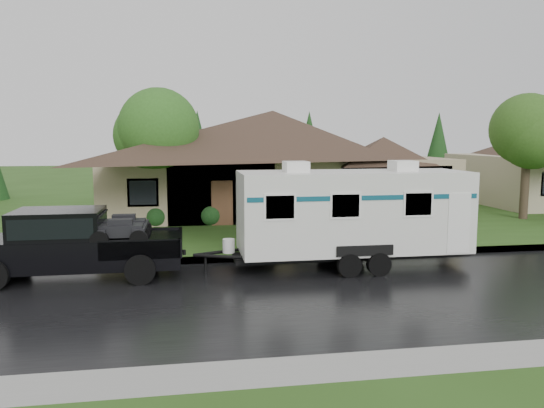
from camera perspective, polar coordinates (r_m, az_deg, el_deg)
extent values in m
plane|color=#2A4C17|center=(16.48, 1.21, -7.74)|extent=(140.00, 140.00, 0.00)
cube|color=black|center=(14.59, 2.66, -9.70)|extent=(140.00, 8.00, 0.01)
cube|color=gray|center=(18.62, -0.07, -5.77)|extent=(140.00, 0.50, 0.15)
cube|color=#2A4C17|center=(31.08, -3.86, -0.58)|extent=(140.00, 26.00, 0.15)
cube|color=tan|center=(30.18, 0.09, 2.22)|extent=(18.00, 10.00, 3.00)
pyramid|color=#36271D|center=(30.11, 0.09, 10.02)|extent=(19.44, 10.80, 2.60)
cube|color=tan|center=(28.72, 11.78, 1.52)|extent=(5.76, 4.00, 2.70)
cylinder|color=#382B1E|center=(25.15, -12.47, 0.76)|extent=(0.42, 0.42, 2.73)
sphere|color=#387425|center=(25.01, -12.66, 7.58)|extent=(3.77, 3.77, 3.77)
cylinder|color=#382B1E|center=(29.68, 25.51, 1.20)|extent=(0.42, 0.42, 2.75)
sphere|color=#3A6721|center=(29.55, 25.83, 7.02)|extent=(3.80, 3.80, 3.80)
sphere|color=#143814|center=(25.25, -12.37, -1.19)|extent=(1.00, 1.00, 1.00)
sphere|color=#143814|center=(25.24, -6.65, -1.08)|extent=(1.00, 1.00, 1.00)
sphere|color=#143814|center=(25.48, -0.98, -0.95)|extent=(1.00, 1.00, 1.00)
sphere|color=#143814|center=(25.96, 4.53, -0.82)|extent=(1.00, 1.00, 1.00)
sphere|color=#143814|center=(26.68, 9.79, -0.69)|extent=(1.00, 1.00, 1.00)
sphere|color=#143814|center=(27.60, 14.74, -0.56)|extent=(1.00, 1.00, 1.00)
cube|color=black|center=(17.11, -20.46, -4.82)|extent=(6.31, 2.10, 0.90)
cube|color=black|center=(17.06, -21.96, -2.16)|extent=(2.52, 1.98, 0.95)
cube|color=black|center=(17.05, -21.97, -1.98)|extent=(2.31, 2.02, 0.58)
cube|color=black|center=(16.80, -13.77, -4.06)|extent=(2.31, 2.00, 0.06)
cylinder|color=black|center=(18.65, -25.86, -5.31)|extent=(0.88, 0.34, 0.88)
cylinder|color=black|center=(15.92, -13.99, -6.85)|extent=(0.88, 0.34, 0.88)
cylinder|color=black|center=(17.92, -13.46, -5.27)|extent=(0.88, 0.34, 0.88)
cube|color=silver|center=(17.45, 8.66, -0.73)|extent=(7.36, 2.52, 2.58)
cube|color=black|center=(17.70, 8.57, -5.38)|extent=(7.78, 1.26, 0.15)
cube|color=#0D495D|center=(17.38, 8.69, 1.12)|extent=(7.22, 2.54, 0.15)
cube|color=white|center=(16.82, 2.59, 4.04)|extent=(0.74, 0.84, 0.34)
cube|color=white|center=(17.90, 13.88, 4.02)|extent=(0.74, 0.84, 0.34)
cylinder|color=black|center=(16.42, 8.32, -6.55)|extent=(0.74, 0.25, 0.74)
cylinder|color=black|center=(18.74, 6.01, -4.80)|extent=(0.74, 0.25, 0.74)
cylinder|color=black|center=(16.73, 11.43, -6.36)|extent=(0.74, 0.25, 0.74)
cylinder|color=black|center=(19.01, 8.78, -4.68)|extent=(0.74, 0.25, 0.74)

